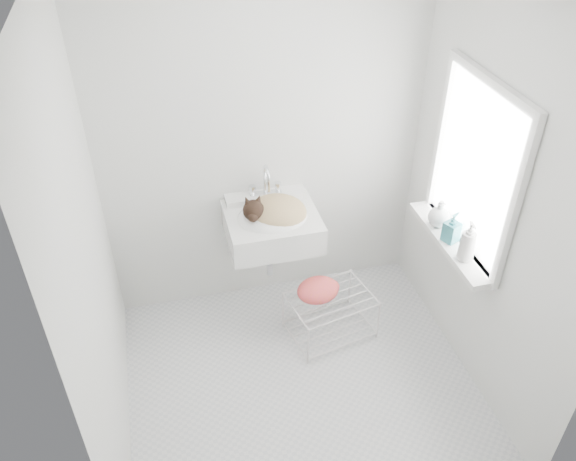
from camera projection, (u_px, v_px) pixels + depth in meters
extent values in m
cube|color=silver|center=(302.00, 384.00, 3.80)|extent=(2.20, 2.00, 0.02)
cube|color=silver|center=(264.00, 143.00, 3.84)|extent=(2.20, 0.02, 2.50)
cube|color=silver|center=(493.00, 201.00, 3.28)|extent=(0.02, 2.00, 2.50)
cube|color=silver|center=(88.00, 262.00, 2.84)|extent=(0.02, 2.00, 2.50)
cube|color=white|center=(476.00, 169.00, 3.37)|extent=(0.01, 0.80, 1.00)
cube|color=white|center=(474.00, 169.00, 3.37)|extent=(0.04, 0.90, 1.10)
cube|color=white|center=(450.00, 242.00, 3.67)|extent=(0.16, 0.88, 0.04)
cube|color=white|center=(272.00, 215.00, 3.87)|extent=(0.61, 0.54, 0.25)
ellipsoid|color=tan|center=(277.00, 211.00, 3.85)|extent=(0.44, 0.40, 0.20)
sphere|color=black|center=(256.00, 208.00, 3.72)|extent=(0.17, 0.17, 0.14)
torus|color=#B52400|center=(258.00, 213.00, 3.74)|extent=(0.15, 0.14, 0.06)
cube|color=silver|center=(330.00, 317.00, 4.09)|extent=(0.62, 0.49, 0.33)
ellipsoid|color=orange|center=(318.00, 293.00, 3.97)|extent=(0.34, 0.27, 0.12)
imported|color=silver|center=(464.00, 259.00, 3.50)|extent=(0.10, 0.10, 0.22)
imported|color=teal|center=(450.00, 240.00, 3.64)|extent=(0.12, 0.12, 0.20)
imported|color=white|center=(437.00, 225.00, 3.78)|extent=(0.18, 0.18, 0.18)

